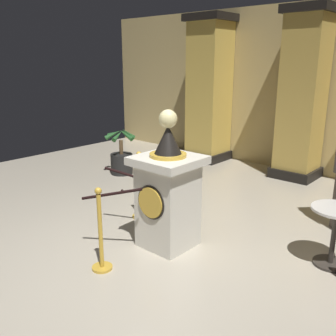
{
  "coord_description": "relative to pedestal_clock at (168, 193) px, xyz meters",
  "views": [
    {
      "loc": [
        2.99,
        -3.0,
        2.34
      ],
      "look_at": [
        0.01,
        0.36,
        1.05
      ],
      "focal_mm": 40.19,
      "sensor_mm": 36.0,
      "label": 1
    }
  ],
  "objects": [
    {
      "name": "velvet_rope",
      "position": [
        -0.54,
        -0.29,
        0.07
      ],
      "size": [
        1.07,
        1.08,
        0.22
      ],
      "color": "black"
    },
    {
      "name": "column_centre_rear",
      "position": [
        -0.01,
        4.01,
        0.94
      ],
      "size": [
        0.88,
        0.88,
        3.34
      ],
      "color": "black",
      "rests_on": "ground_plane"
    },
    {
      "name": "stanchion_far",
      "position": [
        -0.17,
        -0.96,
        -0.37
      ],
      "size": [
        0.24,
        0.24,
        1.0
      ],
      "color": "gold",
      "rests_on": "ground_plane"
    },
    {
      "name": "pedestal_clock",
      "position": [
        0.0,
        0.0,
        0.0
      ],
      "size": [
        0.77,
        0.77,
        1.78
      ],
      "color": "silver",
      "rests_on": "ground_plane"
    },
    {
      "name": "potted_palm_left",
      "position": [
        -2.88,
        1.76,
        -0.38
      ],
      "size": [
        0.69,
        0.64,
        1.01
      ],
      "color": "black",
      "rests_on": "ground_plane"
    },
    {
      "name": "ground_plane",
      "position": [
        -0.01,
        -0.36,
        -0.71
      ],
      "size": [
        11.45,
        11.45,
        0.0
      ],
      "primitive_type": "plane",
      "color": "#B2A893"
    },
    {
      "name": "stanchion_near",
      "position": [
        -0.91,
        0.38,
        -0.35
      ],
      "size": [
        0.24,
        0.24,
        1.05
      ],
      "color": "gold",
      "rests_on": "ground_plane"
    },
    {
      "name": "back_wall",
      "position": [
        -0.01,
        4.51,
        1.02
      ],
      "size": [
        11.45,
        0.16,
        3.47
      ],
      "primitive_type": "cube",
      "color": "tan",
      "rests_on": "ground_plane"
    },
    {
      "name": "column_left",
      "position": [
        -2.26,
        4.01,
        0.94
      ],
      "size": [
        0.96,
        0.96,
        3.34
      ],
      "color": "black",
      "rests_on": "ground_plane"
    },
    {
      "name": "cafe_table",
      "position": [
        1.78,
        0.9,
        -0.25
      ],
      "size": [
        0.57,
        0.57,
        0.72
      ],
      "color": "#332D28",
      "rests_on": "ground_plane"
    }
  ]
}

